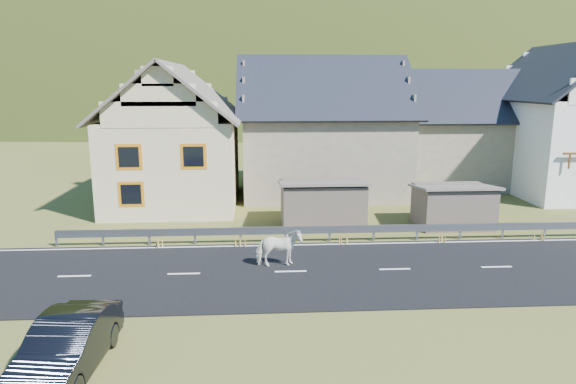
{
  "coord_description": "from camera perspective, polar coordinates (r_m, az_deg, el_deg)",
  "views": [
    {
      "loc": [
        -5.2,
        -18.28,
        7.03
      ],
      "look_at": [
        -3.92,
        3.01,
        2.47
      ],
      "focal_mm": 32.0,
      "sensor_mm": 36.0,
      "label": 1
    }
  ],
  "objects": [
    {
      "name": "road",
      "position": [
        20.26,
        11.78,
        -8.45
      ],
      "size": [
        60.0,
        7.0,
        0.04
      ],
      "primitive_type": "cube",
      "color": "black",
      "rests_on": "ground"
    },
    {
      "name": "shed_left",
      "position": [
        25.68,
        3.81,
        -1.31
      ],
      "size": [
        4.3,
        3.3,
        2.4
      ],
      "primitive_type": "cube",
      "color": "#69594C",
      "rests_on": "ground"
    },
    {
      "name": "shed_right",
      "position": [
        26.83,
        17.85,
        -1.51
      ],
      "size": [
        3.8,
        2.9,
        2.2
      ],
      "primitive_type": "cube",
      "color": "#69594C",
      "rests_on": "ground"
    },
    {
      "name": "house_stone_b",
      "position": [
        38.13,
        18.58,
        7.25
      ],
      "size": [
        9.8,
        8.8,
        8.1
      ],
      "color": "gray",
      "rests_on": "ground"
    },
    {
      "name": "mountain",
      "position": [
        200.37,
        -0.5,
        4.32
      ],
      "size": [
        440.0,
        280.0,
        260.0
      ],
      "primitive_type": "ellipsoid",
      "color": "#203012",
      "rests_on": "ground"
    },
    {
      "name": "ground",
      "position": [
        20.26,
        11.78,
        -8.5
      ],
      "size": [
        160.0,
        160.0,
        0.0
      ],
      "primitive_type": "plane",
      "color": "#454C1D",
      "rests_on": "ground"
    },
    {
      "name": "car",
      "position": [
        14.17,
        -23.37,
        -15.51
      ],
      "size": [
        1.69,
        4.34,
        1.41
      ],
      "primitive_type": "imported",
      "rotation": [
        0.0,
        0.0,
        -0.05
      ],
      "color": "black",
      "rests_on": "ground"
    },
    {
      "name": "house_white",
      "position": [
        38.13,
        28.83,
        7.64
      ],
      "size": [
        8.8,
        10.8,
        9.7
      ],
      "color": "white",
      "rests_on": "ground"
    },
    {
      "name": "guardrail",
      "position": [
        23.47,
        9.51,
        -4.1
      ],
      "size": [
        28.1,
        0.09,
        0.75
      ],
      "color": "#93969B",
      "rests_on": "ground"
    },
    {
      "name": "horse",
      "position": [
        19.92,
        -1.03,
        -6.23
      ],
      "size": [
        0.95,
        1.81,
        1.48
      ],
      "primitive_type": "imported",
      "rotation": [
        0.0,
        0.0,
        1.66
      ],
      "color": "white",
      "rests_on": "road"
    },
    {
      "name": "lane_markings",
      "position": [
        20.25,
        11.79,
        -8.38
      ],
      "size": [
        60.0,
        6.6,
        0.01
      ],
      "primitive_type": "cube",
      "color": "silver",
      "rests_on": "road"
    },
    {
      "name": "conifer_patch",
      "position": [
        137.61,
        -25.12,
        10.53
      ],
      "size": [
        76.0,
        50.0,
        28.0
      ],
      "primitive_type": "ellipsoid",
      "color": "black",
      "rests_on": "ground"
    },
    {
      "name": "house_cream",
      "position": [
        30.77,
        -12.51,
        6.8
      ],
      "size": [
        7.8,
        9.8,
        8.3
      ],
      "color": "beige",
      "rests_on": "ground"
    },
    {
      "name": "house_stone_a",
      "position": [
        33.63,
        3.77,
        7.96
      ],
      "size": [
        10.8,
        9.8,
        8.9
      ],
      "color": "gray",
      "rests_on": "ground"
    }
  ]
}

